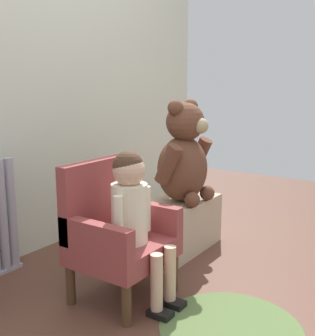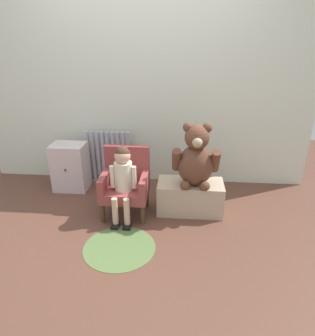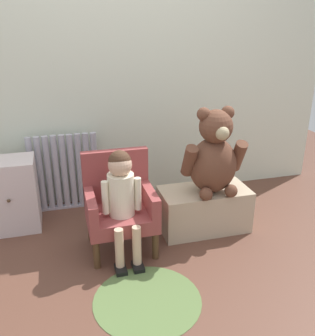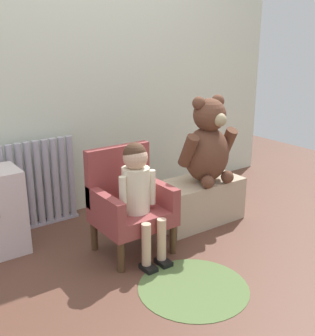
% 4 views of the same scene
% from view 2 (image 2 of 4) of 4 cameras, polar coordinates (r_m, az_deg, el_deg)
% --- Properties ---
extents(ground_plane, '(6.00, 6.00, 0.00)m').
position_cam_2_polar(ground_plane, '(2.77, -5.40, -12.63)').
color(ground_plane, brown).
extents(back_wall, '(3.80, 0.05, 2.40)m').
position_cam_2_polar(back_wall, '(3.46, -2.60, 16.35)').
color(back_wall, silver).
rests_on(back_wall, ground_plane).
extents(radiator, '(0.56, 0.05, 0.63)m').
position_cam_2_polar(radiator, '(3.64, -9.30, 2.00)').
color(radiator, '#ADAAB9').
rests_on(radiator, ground_plane).
extents(small_dresser, '(0.38, 0.31, 0.55)m').
position_cam_2_polar(small_dresser, '(3.58, -16.25, 0.21)').
color(small_dresser, silver).
rests_on(small_dresser, ground_plane).
extents(child_armchair, '(0.45, 0.40, 0.66)m').
position_cam_2_polar(child_armchair, '(2.97, -6.09, -2.74)').
color(child_armchair, brown).
rests_on(child_armchair, ground_plane).
extents(child_figure, '(0.25, 0.35, 0.73)m').
position_cam_2_polar(child_figure, '(2.81, -6.63, -1.01)').
color(child_figure, '#ECE2C5').
rests_on(child_figure, ground_plane).
extents(low_bench, '(0.65, 0.33, 0.32)m').
position_cam_2_polar(low_bench, '(3.05, 6.19, -5.46)').
color(low_bench, tan).
rests_on(low_bench, ground_plane).
extents(large_teddy_bear, '(0.45, 0.32, 0.62)m').
position_cam_2_polar(large_teddy_bear, '(2.83, 7.32, 1.76)').
color(large_teddy_bear, brown).
rests_on(large_teddy_bear, low_bench).
extents(floor_rug, '(0.61, 0.61, 0.01)m').
position_cam_2_polar(floor_rug, '(2.64, -7.26, -14.77)').
color(floor_rug, '#57703C').
rests_on(floor_rug, ground_plane).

